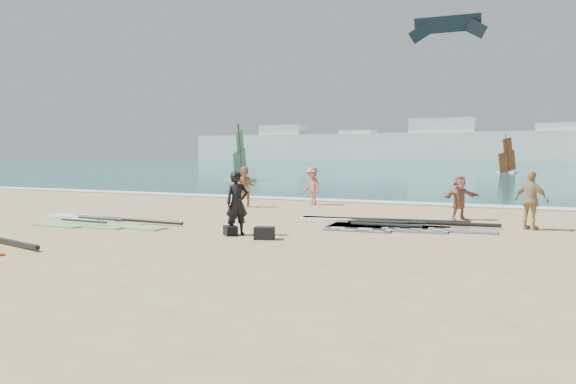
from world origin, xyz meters
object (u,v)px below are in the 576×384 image
at_px(gear_bag_far, 230,231).
at_px(beachgoer_left, 246,187).
at_px(rig_grey, 375,224).
at_px(gear_bag_near, 264,233).
at_px(person_wetsuit, 237,203).
at_px(beachgoer_mid, 312,186).
at_px(beachgoer_back, 531,201).
at_px(rig_green, 91,221).
at_px(beachgoer_right, 459,198).
at_px(rig_orange, 366,222).

xyz_separation_m(gear_bag_far, beachgoer_left, (-3.64, 7.35, 0.73)).
height_order(rig_grey, gear_bag_near, gear_bag_near).
bearing_deg(person_wetsuit, gear_bag_near, -70.35).
bearing_deg(beachgoer_left, beachgoer_mid, 29.89).
distance_m(beachgoer_left, beachgoer_back, 11.52).
xyz_separation_m(rig_green, beachgoer_mid, (4.24, 8.94, 0.79)).
distance_m(rig_green, gear_bag_far, 5.75).
bearing_deg(beachgoer_back, beachgoer_right, -9.88).
bearing_deg(rig_green, person_wetsuit, -2.92).
distance_m(rig_grey, gear_bag_near, 4.41).
bearing_deg(beachgoer_right, beachgoer_mid, 111.74).
bearing_deg(beachgoer_right, person_wetsuit, -172.98).
xyz_separation_m(rig_green, beachgoer_left, (2.08, 6.76, 0.81)).
bearing_deg(gear_bag_far, rig_green, 174.08).
height_order(beachgoer_mid, beachgoer_right, beachgoer_mid).
height_order(person_wetsuit, beachgoer_left, person_wetsuit).
bearing_deg(beachgoer_mid, rig_grey, -16.04).
bearing_deg(person_wetsuit, rig_orange, 6.56).
height_order(rig_grey, rig_green, rig_grey).
bearing_deg(beachgoer_left, person_wetsuit, -77.82).
height_order(rig_grey, beachgoer_mid, beachgoer_mid).
xyz_separation_m(gear_bag_near, beachgoer_left, (-4.83, 7.59, 0.70)).
height_order(rig_green, beachgoer_mid, beachgoer_mid).
distance_m(rig_green, beachgoer_back, 13.98).
relative_size(rig_grey, rig_green, 1.12).
bearing_deg(beachgoer_mid, rig_orange, -16.80).
bearing_deg(rig_green, gear_bag_far, -4.43).
distance_m(person_wetsuit, beachgoer_right, 8.16).
xyz_separation_m(gear_bag_far, beachgoer_right, (5.28, 6.48, 0.64)).
distance_m(rig_green, person_wetsuit, 5.93).
height_order(gear_bag_far, beachgoer_right, beachgoer_right).
bearing_deg(rig_green, rig_grey, 21.11).
bearing_deg(rig_grey, rig_green, -165.38).
xyz_separation_m(gear_bag_near, person_wetsuit, (-1.06, 0.38, 0.73)).
height_order(rig_green, gear_bag_far, gear_bag_far).
distance_m(rig_grey, beachgoer_mid, 7.42).
bearing_deg(gear_bag_far, rig_orange, 56.56).
xyz_separation_m(rig_grey, beachgoer_right, (2.19, 2.75, 0.72)).
xyz_separation_m(gear_bag_near, beachgoer_mid, (-2.67, 9.78, 0.68)).
relative_size(rig_orange, gear_bag_far, 12.44).
relative_size(rig_green, beachgoer_right, 3.70).
distance_m(rig_orange, beachgoer_right, 3.59).
distance_m(gear_bag_near, gear_bag_far, 1.22).
height_order(beachgoer_left, beachgoer_back, beachgoer_back).
bearing_deg(person_wetsuit, beachgoer_right, 0.52).
height_order(rig_green, gear_bag_near, gear_bag_near).
relative_size(rig_grey, beachgoer_back, 3.63).
height_order(rig_green, rig_orange, rig_green).
height_order(rig_orange, gear_bag_far, gear_bag_far).
bearing_deg(person_wetsuit, beachgoer_back, -18.52).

